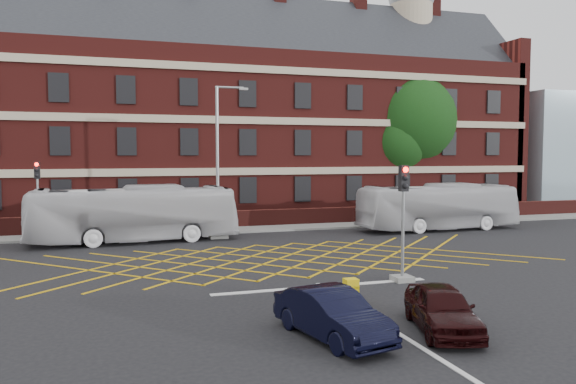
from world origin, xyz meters
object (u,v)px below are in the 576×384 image
object	(u,v)px
car_maroon	(442,308)
deciduous_tree	(406,127)
street_lamp	(219,187)
bus_left	(134,214)
traffic_light_near	(403,234)
traffic_light_far	(38,207)
bus_right	(438,207)
car_navy	(332,314)
utility_cabinet	(351,291)

from	to	relation	value
car_maroon	deciduous_tree	xyz separation A→B (m)	(14.45, 27.52, 6.22)
deciduous_tree	street_lamp	bearing A→B (deg)	-151.34
bus_left	traffic_light_near	world-z (taller)	traffic_light_near
car_maroon	street_lamp	distance (m)	18.55
bus_left	street_lamp	world-z (taller)	street_lamp
bus_left	street_lamp	distance (m)	4.80
car_maroon	deciduous_tree	distance (m)	31.70
car_maroon	street_lamp	xyz separation A→B (m)	(-2.51, 18.24, 2.25)
bus_left	car_maroon	size ratio (longest dim) A/B	3.01
traffic_light_far	bus_right	bearing A→B (deg)	-8.74
traffic_light_near	street_lamp	bearing A→B (deg)	109.17
deciduous_tree	car_navy	bearing A→B (deg)	-122.70
bus_right	car_navy	size ratio (longest dim) A/B	2.69
car_navy	traffic_light_near	world-z (taller)	traffic_light_near
bus_left	car_navy	xyz separation A→B (m)	(4.12, -17.74, -0.88)
bus_left	utility_cabinet	world-z (taller)	bus_left
bus_left	deciduous_tree	distance (m)	24.14
traffic_light_near	car_navy	bearing A→B (deg)	-133.42
bus_right	car_maroon	size ratio (longest dim) A/B	2.85
car_navy	traffic_light_far	world-z (taller)	traffic_light_far
deciduous_tree	traffic_light_far	xyz separation A→B (m)	(-26.56, -6.59, -5.07)
car_navy	street_lamp	xyz separation A→B (m)	(0.49, 17.91, 2.23)
car_maroon	street_lamp	size ratio (longest dim) A/B	0.43
utility_cabinet	car_navy	bearing A→B (deg)	-122.17
traffic_light_near	bus_left	bearing A→B (deg)	125.73
car_navy	utility_cabinet	distance (m)	3.40
traffic_light_near	utility_cabinet	distance (m)	4.11
utility_cabinet	traffic_light_far	bearing A→B (deg)	121.62
deciduous_tree	utility_cabinet	distance (m)	29.62
street_lamp	bus_left	bearing A→B (deg)	-177.93
car_navy	deciduous_tree	bearing A→B (deg)	44.58
car_navy	street_lamp	distance (m)	18.05
traffic_light_near	traffic_light_far	bearing A→B (deg)	132.30
traffic_light_far	traffic_light_near	bearing A→B (deg)	-47.70
traffic_light_near	traffic_light_far	xyz separation A→B (m)	(-14.02, 15.41, 0.00)
traffic_light_far	car_maroon	bearing A→B (deg)	-59.95
car_navy	deciduous_tree	xyz separation A→B (m)	(17.45, 27.18, 6.20)
car_maroon	deciduous_tree	size ratio (longest dim) A/B	0.32
traffic_light_far	street_lamp	xyz separation A→B (m)	(9.59, -2.68, 1.10)
bus_right	street_lamp	world-z (taller)	street_lamp
traffic_light_near	traffic_light_far	distance (m)	20.83
car_navy	street_lamp	world-z (taller)	street_lamp
bus_left	traffic_light_near	bearing A→B (deg)	-147.22
car_maroon	traffic_light_far	size ratio (longest dim) A/B	0.84
car_maroon	car_navy	bearing A→B (deg)	-169.64
bus_right	utility_cabinet	size ratio (longest dim) A/B	12.81
traffic_light_far	utility_cabinet	xyz separation A→B (m)	(10.91, -17.72, -1.36)
bus_right	traffic_light_far	distance (m)	23.39
street_lamp	utility_cabinet	distance (m)	15.30
car_maroon	utility_cabinet	world-z (taller)	car_maroon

